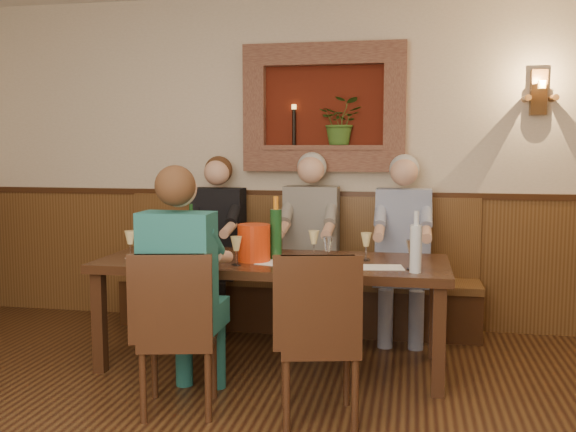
% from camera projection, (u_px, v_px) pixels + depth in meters
% --- Properties ---
extents(room_shell, '(6.04, 6.04, 2.82)m').
position_uv_depth(room_shell, '(171.00, 55.00, 2.51)').
color(room_shell, beige).
rests_on(room_shell, ground).
extents(wainscoting, '(6.02, 6.02, 1.15)m').
position_uv_depth(wainscoting, '(177.00, 376.00, 2.65)').
color(wainscoting, '#503117').
rests_on(wainscoting, ground).
extents(wall_niche, '(1.36, 0.30, 1.06)m').
position_uv_depth(wall_niche, '(328.00, 113.00, 5.35)').
color(wall_niche, '#52170B').
rests_on(wall_niche, ground).
extents(wall_sconce, '(0.25, 0.20, 0.35)m').
position_uv_depth(wall_sconce, '(539.00, 93.00, 5.01)').
color(wall_sconce, '#503117').
rests_on(wall_sconce, ground).
extents(dining_table, '(2.40, 0.90, 0.75)m').
position_uv_depth(dining_table, '(273.00, 270.00, 4.45)').
color(dining_table, black).
rests_on(dining_table, ground).
extents(bench, '(3.00, 0.45, 1.11)m').
position_uv_depth(bench, '(296.00, 289.00, 5.41)').
color(bench, '#381E0F').
rests_on(bench, ground).
extents(chair_near_left, '(0.50, 0.50, 0.95)m').
position_uv_depth(chair_near_left, '(179.00, 364.00, 3.70)').
color(chair_near_left, black).
rests_on(chair_near_left, ground).
extents(chair_near_right, '(0.51, 0.51, 0.97)m').
position_uv_depth(chair_near_right, '(319.00, 372.00, 3.57)').
color(chair_near_right, black).
rests_on(chair_near_right, ground).
extents(person_bench_left, '(0.43, 0.53, 1.45)m').
position_uv_depth(person_bench_left, '(216.00, 257.00, 5.40)').
color(person_bench_left, black).
rests_on(person_bench_left, ground).
extents(person_bench_mid, '(0.44, 0.55, 1.48)m').
position_uv_depth(person_bench_mid, '(310.00, 258.00, 5.25)').
color(person_bench_mid, '#5D5855').
rests_on(person_bench_mid, ground).
extents(person_bench_right, '(0.44, 0.54, 1.47)m').
position_uv_depth(person_bench_right, '(402.00, 262.00, 5.11)').
color(person_bench_right, navy).
rests_on(person_bench_right, ground).
extents(person_chair_front, '(0.42, 0.52, 1.43)m').
position_uv_depth(person_chair_front, '(184.00, 307.00, 3.77)').
color(person_chair_front, '#184656').
rests_on(person_chair_front, ground).
extents(spittoon_bucket, '(0.27, 0.27, 0.25)m').
position_uv_depth(spittoon_bucket, '(254.00, 243.00, 4.37)').
color(spittoon_bucket, red).
rests_on(spittoon_bucket, dining_table).
extents(wine_bottle_green_a, '(0.11, 0.11, 0.44)m').
position_uv_depth(wine_bottle_green_a, '(276.00, 233.00, 4.44)').
color(wine_bottle_green_a, '#19471E').
rests_on(wine_bottle_green_a, dining_table).
extents(wine_bottle_green_b, '(0.08, 0.08, 0.36)m').
position_uv_depth(wine_bottle_green_b, '(191.00, 233.00, 4.70)').
color(wine_bottle_green_b, '#19471E').
rests_on(wine_bottle_green_b, dining_table).
extents(water_bottle, '(0.08, 0.08, 0.39)m').
position_uv_depth(water_bottle, '(416.00, 247.00, 3.97)').
color(water_bottle, silver).
rests_on(water_bottle, dining_table).
extents(tasting_sheet_a, '(0.30, 0.26, 0.00)m').
position_uv_depth(tasting_sheet_a, '(148.00, 258.00, 4.49)').
color(tasting_sheet_a, white).
rests_on(tasting_sheet_a, dining_table).
extents(tasting_sheet_b, '(0.36, 0.30, 0.00)m').
position_uv_depth(tasting_sheet_b, '(282.00, 263.00, 4.29)').
color(tasting_sheet_b, white).
rests_on(tasting_sheet_b, dining_table).
extents(tasting_sheet_c, '(0.30, 0.24, 0.00)m').
position_uv_depth(tasting_sheet_c, '(382.00, 267.00, 4.15)').
color(tasting_sheet_c, white).
rests_on(tasting_sheet_c, dining_table).
extents(tasting_sheet_d, '(0.33, 0.27, 0.00)m').
position_uv_depth(tasting_sheet_d, '(194.00, 264.00, 4.26)').
color(tasting_sheet_d, white).
rests_on(tasting_sheet_d, dining_table).
extents(wine_glass_0, '(0.08, 0.08, 0.19)m').
position_uv_depth(wine_glass_0, '(314.00, 244.00, 4.52)').
color(wine_glass_0, '#F7E294').
rests_on(wine_glass_0, dining_table).
extents(wine_glass_1, '(0.08, 0.08, 0.19)m').
position_uv_depth(wine_glass_1, '(168.00, 241.00, 4.65)').
color(wine_glass_1, white).
rests_on(wine_glass_1, dining_table).
extents(wine_glass_2, '(0.08, 0.08, 0.19)m').
position_uv_depth(wine_glass_2, '(412.00, 255.00, 4.07)').
color(wine_glass_2, white).
rests_on(wine_glass_2, dining_table).
extents(wine_glass_3, '(0.08, 0.08, 0.19)m').
position_uv_depth(wine_glass_3, '(328.00, 251.00, 4.20)').
color(wine_glass_3, white).
rests_on(wine_glass_3, dining_table).
extents(wine_glass_4, '(0.08, 0.08, 0.19)m').
position_uv_depth(wine_glass_4, '(130.00, 244.00, 4.51)').
color(wine_glass_4, '#F7E294').
rests_on(wine_glass_4, dining_table).
extents(wine_glass_5, '(0.08, 0.08, 0.19)m').
position_uv_depth(wine_glass_5, '(195.00, 249.00, 4.29)').
color(wine_glass_5, '#F7E294').
rests_on(wine_glass_5, dining_table).
extents(wine_glass_6, '(0.08, 0.08, 0.19)m').
position_uv_depth(wine_glass_6, '(236.00, 251.00, 4.22)').
color(wine_glass_6, '#F7E294').
rests_on(wine_glass_6, dining_table).
extents(wine_glass_7, '(0.08, 0.08, 0.19)m').
position_uv_depth(wine_glass_7, '(366.00, 246.00, 4.41)').
color(wine_glass_7, '#F7E294').
rests_on(wine_glass_7, dining_table).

